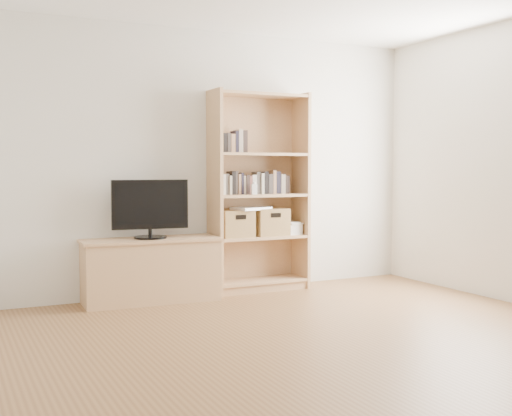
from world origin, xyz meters
TOP-DOWN VIEW (x-y plane):
  - floor at (0.00, 0.00)m, footprint 4.50×5.00m
  - back_wall at (0.00, 2.50)m, footprint 4.50×0.02m
  - tv_stand at (-0.72, 2.27)m, footprint 1.26×0.53m
  - bookshelf at (0.43, 2.32)m, footprint 1.00×0.36m
  - television at (-0.72, 2.27)m, footprint 0.71×0.14m
  - books_row_mid at (0.43, 2.34)m, footprint 0.87×0.17m
  - books_row_upper at (0.21, 2.34)m, footprint 0.42×0.17m
  - baby_monitor at (0.32, 2.21)m, footprint 0.06×0.04m
  - basket_left at (0.17, 2.32)m, footprint 0.33×0.27m
  - basket_right at (0.56, 2.32)m, footprint 0.35×0.29m
  - laptop at (0.33, 2.31)m, footprint 0.41×0.33m
  - magazine_stack at (0.78, 2.32)m, footprint 0.19×0.26m

SIDE VIEW (x-z plane):
  - floor at x=0.00m, z-range -0.01..0.01m
  - tv_stand at x=-0.72m, z-range 0.00..0.57m
  - magazine_stack at x=0.78m, z-range 0.56..0.67m
  - basket_left at x=0.17m, z-range 0.56..0.82m
  - basket_right at x=0.56m, z-range 0.56..0.83m
  - laptop at x=0.33m, z-range 0.82..0.85m
  - television at x=-0.72m, z-range 0.59..1.15m
  - bookshelf at x=0.43m, z-range 0.00..2.01m
  - baby_monitor at x=0.32m, z-range 0.98..1.09m
  - books_row_mid at x=0.43m, z-range 0.98..1.21m
  - back_wall at x=0.00m, z-range 0.00..2.60m
  - books_row_upper at x=0.21m, z-range 1.39..1.61m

